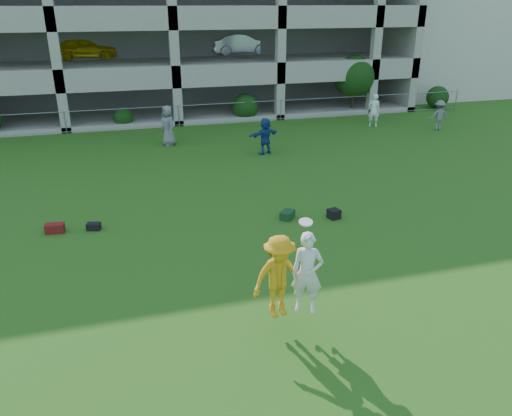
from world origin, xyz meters
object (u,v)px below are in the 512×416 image
object	(u,v)px
bystander_d	(265,136)
bystander_e	(374,110)
frisbee_contest	(286,276)
parking_garage	(157,9)
crate_d	(334,214)
bystander_f	(439,115)
stucco_building	(448,22)
bystander_c	(168,126)

from	to	relation	value
bystander_d	bystander_e	bearing A→B (deg)	-173.74
frisbee_contest	parking_garage	world-z (taller)	parking_garage
parking_garage	crate_d	bearing A→B (deg)	-82.36
bystander_f	frisbee_contest	xyz separation A→B (m)	(-13.83, -14.78, 0.51)
stucco_building	bystander_e	xyz separation A→B (m)	(-12.53, -11.96, -4.09)
stucco_building	crate_d	bearing A→B (deg)	-130.58
stucco_building	crate_d	xyz separation A→B (m)	(-19.92, -23.25, -4.85)
crate_d	parking_garage	world-z (taller)	parking_garage
bystander_d	bystander_f	bearing A→B (deg)	170.62
bystander_c	bystander_d	size ratio (longest dim) A/B	1.16
bystander_c	bystander_e	xyz separation A→B (m)	(11.49, 0.86, -0.06)
bystander_c	bystander_e	bearing A→B (deg)	72.65
crate_d	frisbee_contest	bearing A→B (deg)	-123.52
bystander_e	crate_d	xyz separation A→B (m)	(-7.39, -11.29, -0.76)
bystander_c	stucco_building	bearing A→B (deg)	96.47
crate_d	frisbee_contest	size ratio (longest dim) A/B	0.16
bystander_d	bystander_e	xyz separation A→B (m)	(7.39, 3.58, 0.08)
bystander_c	crate_d	size ratio (longest dim) A/B	5.52
bystander_c	frisbee_contest	size ratio (longest dim) A/B	0.87
frisbee_contest	stucco_building	bearing A→B (deg)	50.61
stucco_building	parking_garage	distance (m)	23.02
frisbee_contest	crate_d	bearing A→B (deg)	56.48
bystander_e	parking_garage	size ratio (longest dim) A/B	0.06
crate_d	parking_garage	distance (m)	23.89
bystander_e	parking_garage	world-z (taller)	parking_garage
bystander_c	parking_garage	xyz separation A→B (m)	(1.02, 12.52, 5.05)
parking_garage	bystander_c	bearing A→B (deg)	-94.65
stucco_building	bystander_c	distance (m)	27.53
bystander_d	frisbee_contest	distance (m)	13.37
bystander_c	parking_garage	world-z (taller)	parking_garage
bystander_d	bystander_e	world-z (taller)	bystander_e
bystander_f	parking_garage	world-z (taller)	parking_garage
crate_d	parking_garage	size ratio (longest dim) A/B	0.01
bystander_f	frisbee_contest	world-z (taller)	frisbee_contest
bystander_d	stucco_building	bearing A→B (deg)	-161.62
crate_d	bystander_e	bearing A→B (deg)	56.80
bystander_f	stucco_building	bearing A→B (deg)	-117.96
stucco_building	parking_garage	world-z (taller)	parking_garage
bystander_f	frisbee_contest	size ratio (longest dim) A/B	0.73
crate_d	frisbee_contest	distance (m)	6.35
stucco_building	frisbee_contest	world-z (taller)	stucco_building
bystander_c	frisbee_contest	distance (m)	15.65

